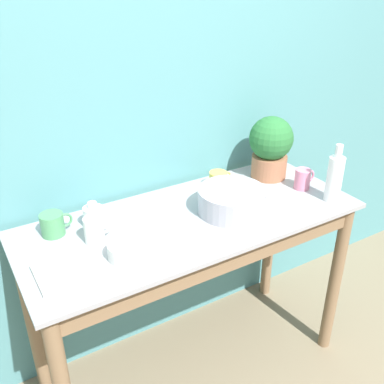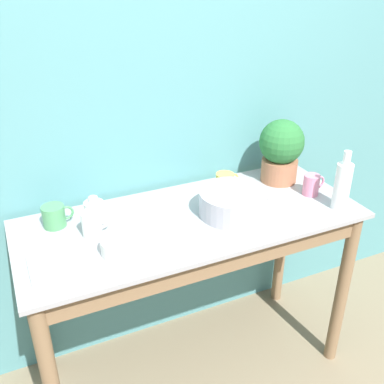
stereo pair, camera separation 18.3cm
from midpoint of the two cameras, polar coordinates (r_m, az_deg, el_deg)
The scene contains 12 objects.
wall_back at distance 2.05m, azimuth -7.78°, elevation 9.05°, with size 6.00×0.05×2.40m.
counter_table at distance 1.97m, azimuth -2.31°, elevation -8.06°, with size 1.45×0.60×0.87m.
potted_plant at distance 2.20m, azimuth 7.60°, elevation 5.81°, with size 0.21×0.21×0.31m.
bowl_wash_large at distance 1.91m, azimuth 2.33°, elevation -1.16°, with size 0.29×0.29×0.11m.
bottle_tall at distance 2.04m, azimuth 15.24°, elevation 1.69°, with size 0.07×0.07×0.27m.
bottle_short at distance 1.87m, azimuth -15.16°, elevation -3.07°, with size 0.08×0.08×0.11m.
mug_yellow at distance 2.12m, azimuth 0.92°, elevation 1.52°, with size 0.12×0.08×0.08m.
mug_pink at distance 2.15m, azimuth 11.56°, elevation 1.59°, with size 0.11×0.07×0.10m.
mug_green at distance 1.87m, azimuth -19.98°, elevation -3.95°, with size 0.13×0.09×0.09m.
mug_white at distance 1.77m, azimuth -15.19°, elevation -4.74°, with size 0.11×0.08×0.10m.
bowl_small_enamel_white at distance 1.67m, azimuth -11.14°, elevation -7.30°, with size 0.16×0.16×0.06m.
tray_board at distance 1.66m, azimuth -18.88°, elevation -9.68°, with size 0.20×0.19×0.02m.
Camera 1 is at (-0.84, -1.09, 1.85)m, focal length 42.00 mm.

